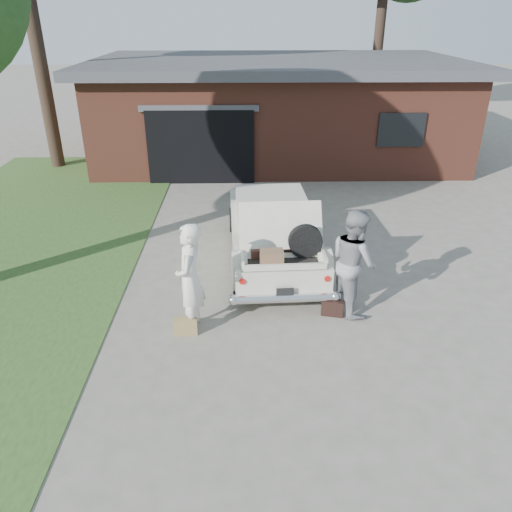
{
  "coord_description": "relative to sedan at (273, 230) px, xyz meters",
  "views": [
    {
      "loc": [
        -0.16,
        -6.92,
        4.83
      ],
      "look_at": [
        0.0,
        0.6,
        1.1
      ],
      "focal_mm": 35.0,
      "sensor_mm": 36.0,
      "label": 1
    }
  ],
  "objects": [
    {
      "name": "ground",
      "position": [
        -0.39,
        -2.69,
        -0.67
      ],
      "size": [
        90.0,
        90.0,
        0.0
      ],
      "primitive_type": "plane",
      "color": "gray",
      "rests_on": "ground"
    },
    {
      "name": "suitcase_left",
      "position": [
        -1.57,
        -2.75,
        -0.52
      ],
      "size": [
        0.39,
        0.13,
        0.3
      ],
      "primitive_type": "cube",
      "rotation": [
        0.0,
        0.0,
        0.02
      ],
      "color": "#9F8451",
      "rests_on": "ground"
    },
    {
      "name": "grass_strip",
      "position": [
        -5.89,
        0.31,
        -0.66
      ],
      "size": [
        6.0,
        16.0,
        0.02
      ],
      "primitive_type": "cube",
      "color": "#2D4C1E",
      "rests_on": "ground"
    },
    {
      "name": "woman_left",
      "position": [
        -1.47,
        -2.58,
        0.28
      ],
      "size": [
        0.49,
        0.71,
        1.89
      ],
      "primitive_type": "imported",
      "rotation": [
        0.0,
        0.0,
        -1.62
      ],
      "color": "white",
      "rests_on": "ground"
    },
    {
      "name": "house",
      "position": [
        0.59,
        8.79,
        1.0
      ],
      "size": [
        12.8,
        7.8,
        3.3
      ],
      "color": "brown",
      "rests_on": "ground"
    },
    {
      "name": "sedan",
      "position": [
        0.0,
        0.0,
        0.0
      ],
      "size": [
        1.97,
        4.64,
        1.74
      ],
      "rotation": [
        0.0,
        0.0,
        0.04
      ],
      "color": "silver",
      "rests_on": "ground"
    },
    {
      "name": "woman_right",
      "position": [
        1.28,
        -2.03,
        0.28
      ],
      "size": [
        0.98,
        1.1,
        1.89
      ],
      "primitive_type": "imported",
      "rotation": [
        0.0,
        0.0,
        1.9
      ],
      "color": "gray",
      "rests_on": "ground"
    },
    {
      "name": "suitcase_right",
      "position": [
        0.94,
        -2.25,
        -0.52
      ],
      "size": [
        0.4,
        0.21,
        0.3
      ],
      "primitive_type": "cube",
      "rotation": [
        0.0,
        0.0,
        -0.24
      ],
      "color": "black",
      "rests_on": "ground"
    }
  ]
}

